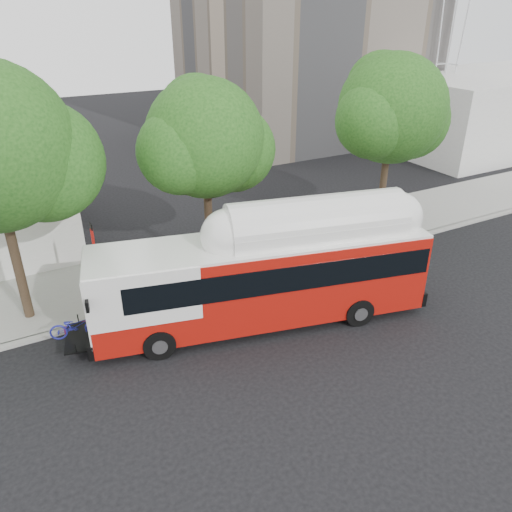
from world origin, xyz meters
The scene contains 10 objects.
ground centered at (0.00, 0.00, 0.00)m, with size 120.00×120.00×0.00m, color black.
sidewalk centered at (0.00, 6.50, 0.07)m, with size 60.00×5.00×0.15m, color gray.
curb_strip centered at (0.00, 3.90, 0.07)m, with size 60.00×0.30×0.15m, color gray.
red_curb_segment centered at (-3.00, 3.90, 0.08)m, with size 10.00×0.32×0.16m, color maroon.
street_tree_left centered at (-8.53, 5.56, 6.60)m, with size 6.67×5.80×9.74m.
street_tree_mid centered at (-0.59, 6.06, 5.91)m, with size 5.75×5.00×8.62m.
street_tree_right centered at (9.44, 5.86, 6.26)m, with size 6.21×5.40×9.18m.
horizon_block centered at (30.00, 16.00, 3.00)m, with size 20.00×12.00×6.00m, color silver.
transit_bus centered at (-0.95, 1.00, 1.86)m, with size 13.62×5.43×3.97m.
signal_pole centered at (-6.32, 4.48, 2.01)m, with size 0.11×0.37×3.92m.
Camera 1 is at (-9.03, -13.23, 11.10)m, focal length 35.00 mm.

